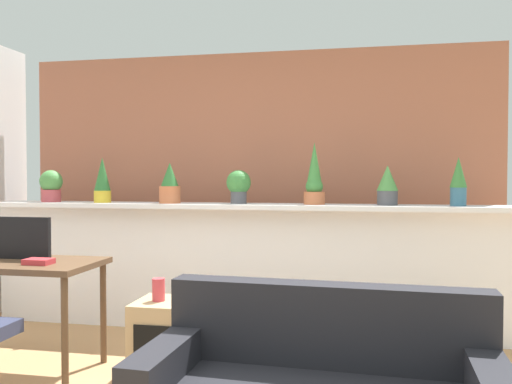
{
  "coord_description": "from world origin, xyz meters",
  "views": [
    {
      "loc": [
        0.98,
        -2.38,
        1.32
      ],
      "look_at": [
        0.29,
        1.2,
        1.22
      ],
      "focal_mm": 37.05,
      "sensor_mm": 36.0,
      "label": 1
    }
  ],
  "objects_px": {
    "potted_plant_6": "(458,181)",
    "book_on_desk": "(39,261)",
    "vase_on_shelf": "(159,290)",
    "potted_plant_1": "(102,180)",
    "potted_plant_5": "(387,185)",
    "side_cube_shelf": "(166,338)",
    "potted_plant_3": "(239,185)",
    "potted_plant_0": "(51,185)",
    "desk": "(17,273)",
    "potted_plant_2": "(170,185)",
    "tv_monitor": "(22,238)",
    "potted_plant_4": "(314,179)"
  },
  "relations": [
    {
      "from": "potted_plant_0",
      "to": "desk",
      "type": "bearing_deg",
      "value": -67.99
    },
    {
      "from": "potted_plant_3",
      "to": "potted_plant_4",
      "type": "xyz_separation_m",
      "value": [
        0.64,
        -0.01,
        0.05
      ]
    },
    {
      "from": "potted_plant_5",
      "to": "side_cube_shelf",
      "type": "xyz_separation_m",
      "value": [
        -1.47,
        -1.06,
        -1.01
      ]
    },
    {
      "from": "vase_on_shelf",
      "to": "side_cube_shelf",
      "type": "bearing_deg",
      "value": 5.23
    },
    {
      "from": "side_cube_shelf",
      "to": "tv_monitor",
      "type": "bearing_deg",
      "value": -179.29
    },
    {
      "from": "potted_plant_5",
      "to": "potted_plant_0",
      "type": "bearing_deg",
      "value": -179.74
    },
    {
      "from": "potted_plant_0",
      "to": "potted_plant_1",
      "type": "height_order",
      "value": "potted_plant_1"
    },
    {
      "from": "potted_plant_2",
      "to": "book_on_desk",
      "type": "relative_size",
      "value": 2.01
    },
    {
      "from": "potted_plant_0",
      "to": "side_cube_shelf",
      "type": "relative_size",
      "value": 0.58
    },
    {
      "from": "potted_plant_2",
      "to": "potted_plant_3",
      "type": "xyz_separation_m",
      "value": [
        0.59,
        0.06,
        -0.0
      ]
    },
    {
      "from": "potted_plant_4",
      "to": "potted_plant_3",
      "type": "bearing_deg",
      "value": 178.96
    },
    {
      "from": "potted_plant_2",
      "to": "book_on_desk",
      "type": "distance_m",
      "value": 1.39
    },
    {
      "from": "tv_monitor",
      "to": "vase_on_shelf",
      "type": "distance_m",
      "value": 1.05
    },
    {
      "from": "potted_plant_3",
      "to": "tv_monitor",
      "type": "relative_size",
      "value": 0.67
    },
    {
      "from": "potted_plant_4",
      "to": "potted_plant_5",
      "type": "relative_size",
      "value": 1.6
    },
    {
      "from": "potted_plant_2",
      "to": "potted_plant_3",
      "type": "bearing_deg",
      "value": 5.85
    },
    {
      "from": "potted_plant_2",
      "to": "potted_plant_6",
      "type": "bearing_deg",
      "value": 0.4
    },
    {
      "from": "potted_plant_2",
      "to": "potted_plant_4",
      "type": "bearing_deg",
      "value": 2.27
    },
    {
      "from": "side_cube_shelf",
      "to": "vase_on_shelf",
      "type": "height_order",
      "value": "vase_on_shelf"
    },
    {
      "from": "potted_plant_3",
      "to": "desk",
      "type": "height_order",
      "value": "potted_plant_3"
    },
    {
      "from": "potted_plant_4",
      "to": "potted_plant_6",
      "type": "distance_m",
      "value": 1.12
    },
    {
      "from": "potted_plant_6",
      "to": "potted_plant_4",
      "type": "bearing_deg",
      "value": 178.34
    },
    {
      "from": "potted_plant_0",
      "to": "potted_plant_1",
      "type": "bearing_deg",
      "value": -2.66
    },
    {
      "from": "side_cube_shelf",
      "to": "potted_plant_2",
      "type": "bearing_deg",
      "value": 108.78
    },
    {
      "from": "potted_plant_2",
      "to": "potted_plant_6",
      "type": "xyz_separation_m",
      "value": [
        2.36,
        0.02,
        0.04
      ]
    },
    {
      "from": "potted_plant_2",
      "to": "potted_plant_4",
      "type": "xyz_separation_m",
      "value": [
        1.24,
        0.05,
        0.05
      ]
    },
    {
      "from": "potted_plant_0",
      "to": "tv_monitor",
      "type": "distance_m",
      "value": 1.2
    },
    {
      "from": "side_cube_shelf",
      "to": "desk",
      "type": "bearing_deg",
      "value": -174.83
    },
    {
      "from": "potted_plant_1",
      "to": "book_on_desk",
      "type": "relative_size",
      "value": 2.29
    },
    {
      "from": "potted_plant_0",
      "to": "side_cube_shelf",
      "type": "height_order",
      "value": "potted_plant_0"
    },
    {
      "from": "potted_plant_1",
      "to": "potted_plant_3",
      "type": "height_order",
      "value": "potted_plant_1"
    },
    {
      "from": "potted_plant_0",
      "to": "potted_plant_6",
      "type": "xyz_separation_m",
      "value": [
        3.5,
        -0.0,
        0.05
      ]
    },
    {
      "from": "vase_on_shelf",
      "to": "potted_plant_1",
      "type": "bearing_deg",
      "value": 131.97
    },
    {
      "from": "potted_plant_6",
      "to": "book_on_desk",
      "type": "distance_m",
      "value": 3.12
    },
    {
      "from": "potted_plant_5",
      "to": "book_on_desk",
      "type": "height_order",
      "value": "potted_plant_5"
    },
    {
      "from": "potted_plant_3",
      "to": "desk",
      "type": "distance_m",
      "value": 1.83
    },
    {
      "from": "tv_monitor",
      "to": "potted_plant_2",
      "type": "bearing_deg",
      "value": 56.29
    },
    {
      "from": "potted_plant_3",
      "to": "potted_plant_6",
      "type": "xyz_separation_m",
      "value": [
        1.77,
        -0.04,
        0.04
      ]
    },
    {
      "from": "vase_on_shelf",
      "to": "book_on_desk",
      "type": "relative_size",
      "value": 0.86
    },
    {
      "from": "potted_plant_0",
      "to": "tv_monitor",
      "type": "xyz_separation_m",
      "value": [
        0.44,
        -1.06,
        -0.35
      ]
    },
    {
      "from": "potted_plant_1",
      "to": "side_cube_shelf",
      "type": "relative_size",
      "value": 0.8
    },
    {
      "from": "tv_monitor",
      "to": "potted_plant_5",
      "type": "bearing_deg",
      "value": 23.14
    },
    {
      "from": "potted_plant_1",
      "to": "potted_plant_6",
      "type": "height_order",
      "value": "potted_plant_1"
    },
    {
      "from": "potted_plant_1",
      "to": "tv_monitor",
      "type": "relative_size",
      "value": 0.94
    },
    {
      "from": "desk",
      "to": "tv_monitor",
      "type": "xyz_separation_m",
      "value": [
        -0.02,
        0.08,
        0.23
      ]
    },
    {
      "from": "potted_plant_0",
      "to": "potted_plant_1",
      "type": "distance_m",
      "value": 0.52
    },
    {
      "from": "potted_plant_4",
      "to": "potted_plant_5",
      "type": "bearing_deg",
      "value": -1.46
    },
    {
      "from": "side_cube_shelf",
      "to": "vase_on_shelf",
      "type": "xyz_separation_m",
      "value": [
        -0.05,
        -0.0,
        0.32
      ]
    },
    {
      "from": "potted_plant_6",
      "to": "vase_on_shelf",
      "type": "relative_size",
      "value": 2.56
    },
    {
      "from": "side_cube_shelf",
      "to": "vase_on_shelf",
      "type": "relative_size",
      "value": 3.35
    }
  ]
}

